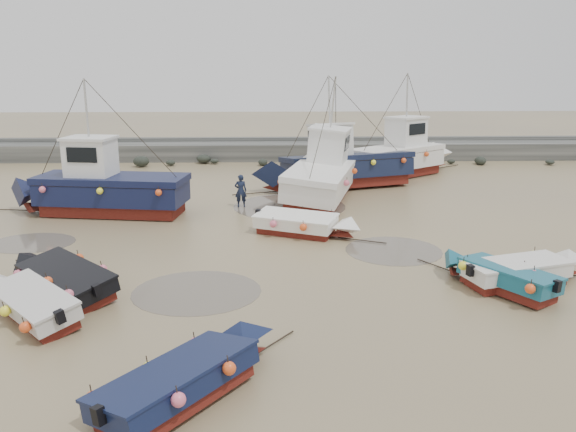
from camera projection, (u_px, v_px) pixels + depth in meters
name	position (u px, v px, depth m)	size (l,w,h in m)	color
ground	(281.00, 268.00, 19.75)	(120.00, 120.00, 0.00)	#938056
seawall	(277.00, 151.00, 40.74)	(60.00, 4.92, 1.50)	slate
puddle_a	(197.00, 292.00, 17.73)	(4.09, 4.09, 0.01)	#5D5549
puddle_b	(394.00, 250.00, 21.53)	(3.71, 3.71, 0.01)	#5D5549
puddle_c	(32.00, 243.00, 22.43)	(3.41, 3.41, 0.01)	#5D5549
puddle_d	(290.00, 206.00, 27.96)	(5.60, 5.60, 0.01)	#5D5549
dinghy_0	(31.00, 297.00, 15.98)	(4.43, 4.53, 1.43)	maroon
dinghy_1	(192.00, 373.00, 12.13)	(4.33, 5.09, 1.43)	maroon
dinghy_2	(498.00, 272.00, 17.81)	(3.51, 4.61, 1.43)	maroon
dinghy_3	(526.00, 268.00, 18.21)	(5.58, 2.40, 1.43)	maroon
dinghy_4	(63.00, 274.00, 17.74)	(4.88, 4.83, 1.43)	maroon
dinghy_5	(304.00, 222.00, 23.34)	(5.40, 3.08, 1.43)	maroon
cabin_boat_0	(99.00, 186.00, 26.26)	(10.10, 3.67, 6.22)	maroon
cabin_boat_1	(323.00, 173.00, 29.58)	(5.03, 11.08, 6.22)	maroon
cabin_boat_2	(338.00, 165.00, 31.65)	(10.37, 5.06, 6.22)	maroon
cabin_boat_3	(404.00, 154.00, 35.04)	(8.33, 6.29, 6.22)	maroon
person	(241.00, 207.00, 27.88)	(0.60, 0.39, 1.63)	#161E34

